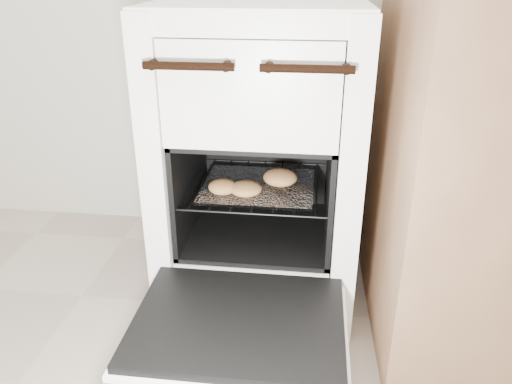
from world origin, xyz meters
The scene contains 5 objects.
stove centered at (-0.15, 1.20, 0.40)m, with size 0.53×0.59×0.81m.
oven_door centered at (-0.15, 0.76, 0.18)m, with size 0.48×0.37×0.03m.
oven_rack centered at (-0.15, 1.15, 0.34)m, with size 0.39×0.37×0.01m.
foil_sheet centered at (-0.15, 1.13, 0.35)m, with size 0.30×0.27×0.01m, color white.
baked_rolls centered at (-0.15, 1.10, 0.37)m, with size 0.26×0.20×0.04m.
Camera 1 is at (-0.00, -0.11, 0.90)m, focal length 35.00 mm.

